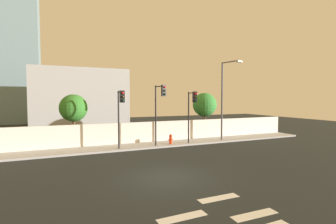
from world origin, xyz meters
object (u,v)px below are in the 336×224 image
object	(u,v)px
street_lamp_curbside	(224,94)
fire_hydrant	(171,139)
roadside_tree_leftmost	(74,108)
roadside_tree_midleft	(205,105)
traffic_light_left	(160,102)
traffic_light_right	(192,106)
traffic_light_center	(121,107)

from	to	relation	value
street_lamp_curbside	fire_hydrant	distance (m)	6.60
roadside_tree_leftmost	roadside_tree_midleft	size ratio (longest dim) A/B	0.95
traffic_light_left	roadside_tree_leftmost	distance (m)	7.43
roadside_tree_midleft	traffic_light_right	bearing A→B (deg)	-133.20
traffic_light_left	traffic_light_center	distance (m)	3.17
traffic_light_left	traffic_light_center	bearing A→B (deg)	177.45
roadside_tree_leftmost	traffic_light_left	bearing A→B (deg)	-31.64
fire_hydrant	roadside_tree_leftmost	size ratio (longest dim) A/B	0.19
traffic_light_center	fire_hydrant	world-z (taller)	traffic_light_center
traffic_light_left	fire_hydrant	size ratio (longest dim) A/B	5.93
fire_hydrant	traffic_light_left	bearing A→B (deg)	-150.54
fire_hydrant	street_lamp_curbside	bearing A→B (deg)	-2.12
traffic_light_center	traffic_light_left	bearing A→B (deg)	-2.55
traffic_light_center	traffic_light_right	size ratio (longest dim) A/B	1.00
traffic_light_center	street_lamp_curbside	world-z (taller)	street_lamp_curbside
traffic_light_center	fire_hydrant	xyz separation A→B (m)	(4.42, 0.58, -2.82)
traffic_light_right	roadside_tree_leftmost	xyz separation A→B (m)	(-9.19, 4.00, -0.20)
traffic_light_left	street_lamp_curbside	bearing A→B (deg)	4.47
traffic_light_center	roadside_tree_leftmost	bearing A→B (deg)	130.20
traffic_light_center	roadside_tree_leftmost	xyz separation A→B (m)	(-3.17, 3.75, -0.19)
traffic_light_left	roadside_tree_midleft	bearing A→B (deg)	30.40
fire_hydrant	roadside_tree_midleft	bearing A→B (deg)	30.62
traffic_light_center	roadside_tree_midleft	world-z (taller)	roadside_tree_midleft
traffic_light_left	street_lamp_curbside	world-z (taller)	street_lamp_curbside
traffic_light_right	roadside_tree_leftmost	world-z (taller)	traffic_light_right
traffic_light_left	street_lamp_curbside	distance (m)	6.70
traffic_light_right	roadside_tree_leftmost	size ratio (longest dim) A/B	1.01
traffic_light_left	fire_hydrant	xyz separation A→B (m)	(1.27, 0.72, -3.16)
fire_hydrant	roadside_tree_leftmost	xyz separation A→B (m)	(-7.58, 3.17, 2.63)
roadside_tree_leftmost	roadside_tree_midleft	bearing A→B (deg)	-0.00
traffic_light_left	roadside_tree_leftmost	size ratio (longest dim) A/B	1.13
traffic_light_center	traffic_light_right	world-z (taller)	traffic_light_center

